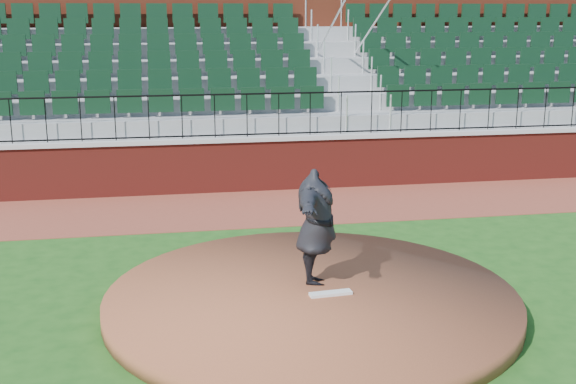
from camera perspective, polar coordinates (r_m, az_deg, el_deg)
name	(u,v)px	position (r m, az deg, el deg)	size (l,w,h in m)	color
ground	(306,300)	(11.14, 1.36, -8.35)	(90.00, 90.00, 0.00)	#1B4915
warning_track	(257,207)	(16.19, -2.41, -1.16)	(34.00, 3.20, 0.01)	brown
field_wall	(248,166)	(17.60, -3.13, 2.05)	(34.00, 0.35, 1.20)	maroon
wall_cap	(247,139)	(17.47, -3.16, 4.13)	(34.00, 0.45, 0.10)	#B7B7B7
wall_railing	(247,115)	(17.39, -3.18, 5.92)	(34.00, 0.05, 1.00)	black
seating_stands	(234,83)	(20.02, -4.15, 8.40)	(34.00, 5.10, 4.60)	gray
concourse_wall	(224,59)	(22.76, -4.93, 10.20)	(34.00, 0.50, 5.50)	maroon
pitchers_mound	(312,300)	(10.81, 1.83, -8.35)	(5.95, 5.95, 0.25)	brown
pitching_rubber	(331,293)	(10.68, 3.31, -7.82)	(0.62, 0.15, 0.04)	white
pitcher	(316,227)	(10.84, 2.18, -2.70)	(2.14, 0.58, 1.74)	black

